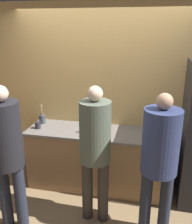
% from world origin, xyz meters
% --- Properties ---
extents(ground_plane, '(14.00, 14.00, 0.00)m').
position_xyz_m(ground_plane, '(0.00, 0.00, 0.00)').
color(ground_plane, '#8C704C').
extents(wall_back, '(5.20, 0.06, 2.60)m').
position_xyz_m(wall_back, '(0.00, 0.67, 1.30)').
color(wall_back, '#E0B266').
rests_on(wall_back, ground_plane).
extents(counter, '(2.04, 0.65, 0.88)m').
position_xyz_m(counter, '(0.00, 0.36, 0.44)').
color(counter, '#9E754C').
rests_on(counter, ground_plane).
extents(person_left, '(0.35, 0.35, 1.72)m').
position_xyz_m(person_left, '(-0.80, -0.67, 1.03)').
color(person_left, '#232838').
rests_on(person_left, ground_plane).
extents(person_center, '(0.35, 0.35, 1.68)m').
position_xyz_m(person_center, '(0.09, -0.32, 1.00)').
color(person_center, '#38332D').
rests_on(person_center, ground_plane).
extents(person_right, '(0.39, 0.39, 1.66)m').
position_xyz_m(person_right, '(0.80, -0.39, 1.01)').
color(person_right, '#232838').
rests_on(person_right, ground_plane).
extents(fruit_bowl, '(0.28, 0.28, 0.13)m').
position_xyz_m(fruit_bowl, '(-0.00, 0.40, 0.93)').
color(fruit_bowl, '#4C3323').
rests_on(fruit_bowl, counter).
extents(utensil_crock, '(0.09, 0.09, 0.29)m').
position_xyz_m(utensil_crock, '(-0.90, 0.47, 0.95)').
color(utensil_crock, '#3D424C').
rests_on(utensil_crock, counter).
extents(bottle_amber, '(0.06, 0.06, 0.17)m').
position_xyz_m(bottle_amber, '(0.74, 0.39, 0.95)').
color(bottle_amber, brown).
rests_on(bottle_amber, counter).
extents(bottle_green, '(0.05, 0.05, 0.15)m').
position_xyz_m(bottle_green, '(-0.19, 0.25, 0.94)').
color(bottle_green, '#236033').
rests_on(bottle_green, counter).
extents(cup_black, '(0.08, 0.08, 0.10)m').
position_xyz_m(cup_black, '(-0.88, 0.26, 0.93)').
color(cup_black, '#28282D').
rests_on(cup_black, counter).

